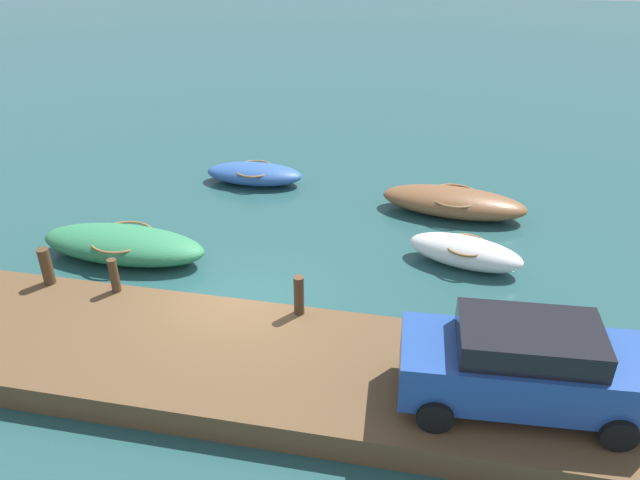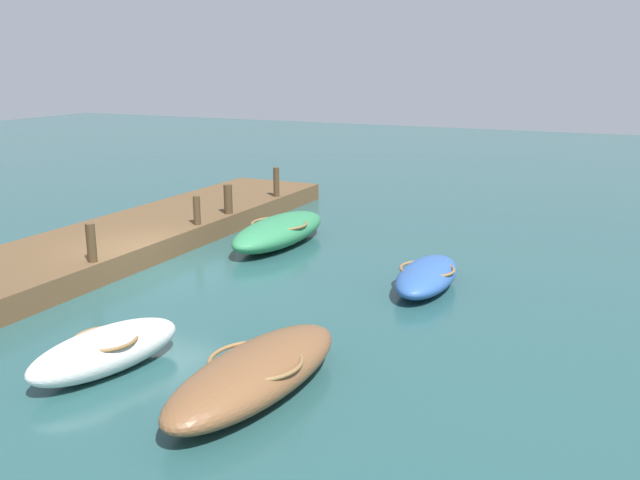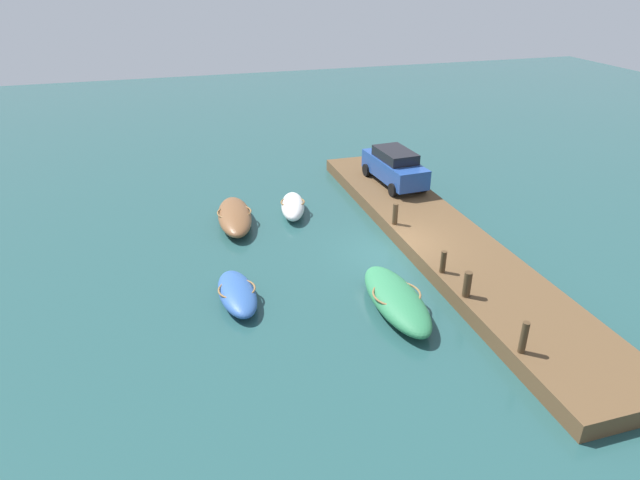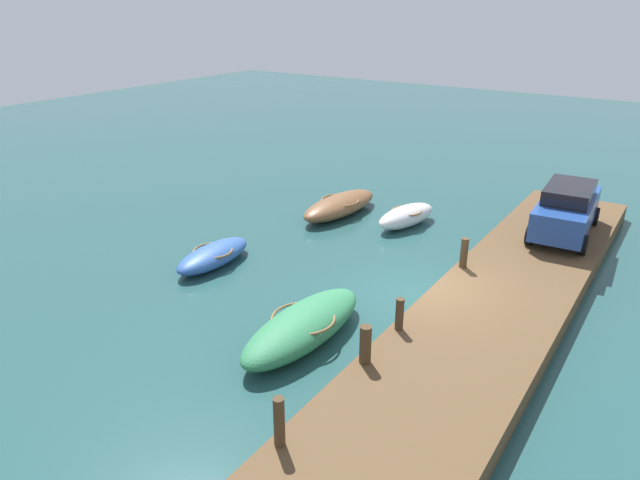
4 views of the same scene
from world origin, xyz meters
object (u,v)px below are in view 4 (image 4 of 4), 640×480
object	(u,v)px
dinghy_white	(406,216)
mooring_post_mid_west	(365,345)
mooring_post_east	(464,253)
rowboat_blue	(213,255)
rowboat_green	(303,326)
rowboat_brown	(340,205)
mooring_post_mid_east	(400,314)
parked_car	(567,209)
mooring_post_west	(279,422)

from	to	relation	value
dinghy_white	mooring_post_mid_west	size ratio (longest dim) A/B	3.41
dinghy_white	mooring_post_east	size ratio (longest dim) A/B	3.33
rowboat_blue	rowboat_green	world-z (taller)	rowboat_green
rowboat_green	dinghy_white	world-z (taller)	rowboat_green
rowboat_blue	mooring_post_mid_west	world-z (taller)	mooring_post_mid_west
rowboat_brown	mooring_post_mid_east	size ratio (longest dim) A/B	5.15
dinghy_white	mooring_post_east	distance (m)	5.12
rowboat_green	parked_car	bearing A→B (deg)	-22.01
mooring_post_mid_east	mooring_post_east	size ratio (longest dim) A/B	0.90
rowboat_blue	mooring_post_east	size ratio (longest dim) A/B	3.39
mooring_post_east	parked_car	bearing A→B (deg)	-22.85
rowboat_brown	parked_car	size ratio (longest dim) A/B	0.98
mooring_post_east	parked_car	size ratio (longest dim) A/B	0.21
mooring_post_west	parked_car	size ratio (longest dim) A/B	0.23
rowboat_green	rowboat_brown	world-z (taller)	rowboat_green
rowboat_green	mooring_post_west	distance (m)	4.49
rowboat_blue	rowboat_brown	xyz separation A→B (m)	(6.38, -0.91, 0.07)
rowboat_green	mooring_post_mid_west	bearing A→B (deg)	-107.32
mooring_post_mid_east	mooring_post_east	world-z (taller)	mooring_post_east
rowboat_blue	mooring_post_mid_east	distance (m)	7.43
mooring_post_mid_west	rowboat_blue	bearing A→B (deg)	69.01
rowboat_blue	mooring_post_mid_west	xyz separation A→B (m)	(-2.80, -7.31, 0.72)
rowboat_blue	parked_car	distance (m)	12.02
mooring_post_mid_east	parked_car	size ratio (longest dim) A/B	0.19
mooring_post_west	rowboat_blue	bearing A→B (deg)	50.97
rowboat_blue	rowboat_brown	distance (m)	6.44
rowboat_green	dinghy_white	bearing A→B (deg)	9.87
mooring_post_west	mooring_post_mid_east	distance (m)	4.80
parked_car	rowboat_green	bearing A→B (deg)	153.54
rowboat_green	mooring_post_mid_west	size ratio (longest dim) A/B	4.92
rowboat_blue	mooring_post_mid_east	bearing A→B (deg)	-100.88
dinghy_white	mooring_post_mid_east	bearing A→B (deg)	-142.20
rowboat_brown	mooring_post_mid_west	xyz separation A→B (m)	(-9.18, -6.40, 0.66)
mooring_post_east	parked_car	distance (m)	4.88
mooring_post_west	mooring_post_mid_east	world-z (taller)	mooring_post_west
mooring_post_mid_west	mooring_post_east	bearing A→B (deg)	0.00
rowboat_green	mooring_post_west	size ratio (longest dim) A/B	4.39
mooring_post_east	parked_car	world-z (taller)	parked_car
mooring_post_mid_west	parked_car	world-z (taller)	parked_car
rowboat_green	mooring_post_mid_east	bearing A→B (deg)	-65.82
rowboat_blue	dinghy_white	xyz separation A→B (m)	(6.73, -3.70, 0.07)
rowboat_brown	mooring_post_west	size ratio (longest dim) A/B	4.23
dinghy_white	parked_car	world-z (taller)	parked_car
rowboat_green	mooring_post_mid_east	world-z (taller)	mooring_post_mid_east
dinghy_white	rowboat_brown	world-z (taller)	dinghy_white
rowboat_blue	parked_car	bearing A→B (deg)	-52.40
mooring_post_west	mooring_post_mid_west	size ratio (longest dim) A/B	1.12
mooring_post_west	mooring_post_mid_east	size ratio (longest dim) A/B	1.22
rowboat_blue	dinghy_white	distance (m)	7.68
rowboat_green	mooring_post_mid_west	world-z (taller)	mooring_post_mid_west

